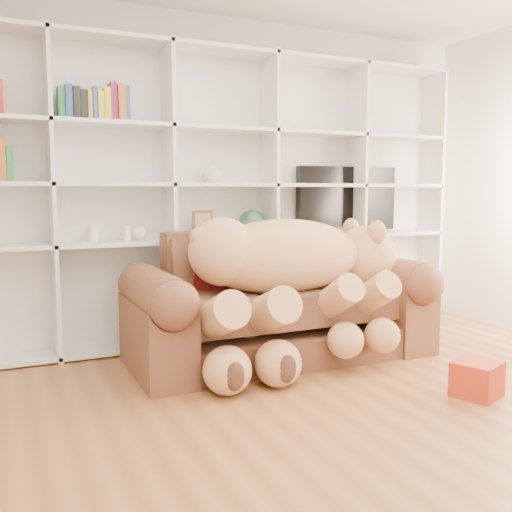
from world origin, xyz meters
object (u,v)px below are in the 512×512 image
sofa (279,310)px  tv (347,200)px  gift_box (477,379)px  teddy_bear (291,271)px

sofa → tv: (1.04, 0.69, 0.81)m
sofa → tv: bearing=33.3°
gift_box → tv: bearing=80.5°
teddy_bear → gift_box: size_ratio=6.94×
sofa → gift_box: size_ratio=8.43×
sofa → teddy_bear: (-0.00, -0.19, 0.32)m
sofa → gift_box: bearing=-60.4°
sofa → teddy_bear: teddy_bear is taller
gift_box → tv: tv is taller
teddy_bear → tv: (1.04, 0.88, 0.49)m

